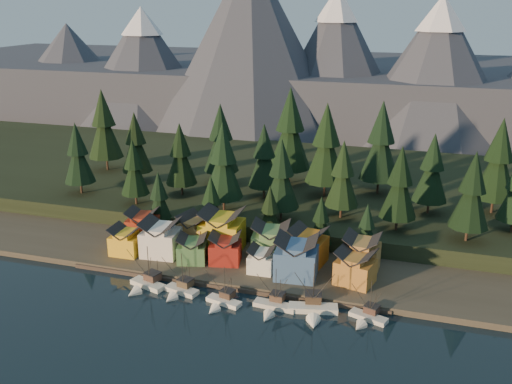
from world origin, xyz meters
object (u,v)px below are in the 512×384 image
(boat_4, at_px, (273,302))
(house_front_1, at_px, (161,237))
(boat_6, at_px, (367,313))
(boat_3, at_px, (221,298))
(boat_5, at_px, (313,304))
(house_back_1, at_px, (197,230))
(house_front_0, at_px, (126,240))
(boat_1, at_px, (144,280))
(boat_2, at_px, (179,286))
(house_back_0, at_px, (143,224))

(boat_4, height_order, house_front_1, house_front_1)
(boat_6, bearing_deg, boat_4, -156.93)
(boat_3, height_order, boat_4, boat_4)
(boat_5, bearing_deg, boat_4, 174.62)
(boat_5, distance_m, boat_6, 11.61)
(boat_4, xyz_separation_m, house_back_1, (-28.26, 23.94, 4.48))
(boat_4, xyz_separation_m, house_front_0, (-44.36, 14.27, 3.60))
(boat_1, xyz_separation_m, boat_6, (52.60, 0.80, -0.35))
(boat_1, bearing_deg, boat_2, 15.80)
(boat_5, bearing_deg, boat_6, -10.20)
(boat_1, xyz_separation_m, boat_2, (9.10, -0.19, -0.06))
(house_back_0, bearing_deg, boat_6, -27.36)
(boat_3, xyz_separation_m, boat_4, (11.75, 1.42, -0.05))
(boat_1, height_order, house_front_0, boat_1)
(boat_2, height_order, boat_3, boat_2)
(house_front_1, bearing_deg, house_back_1, 42.56)
(boat_4, height_order, house_back_1, house_back_1)
(boat_4, relative_size, boat_5, 0.87)
(house_back_1, bearing_deg, house_front_1, -118.50)
(boat_2, distance_m, house_back_0, 32.39)
(boat_3, relative_size, house_front_0, 1.30)
(house_back_1, bearing_deg, boat_3, -42.37)
(boat_2, distance_m, house_front_1, 20.58)
(boat_1, xyz_separation_m, house_front_0, (-12.24, 13.60, 3.22))
(boat_4, bearing_deg, boat_5, 11.13)
(boat_1, distance_m, house_front_0, 18.58)
(boat_3, xyz_separation_m, boat_5, (20.63, 2.49, 0.41))
(boat_1, xyz_separation_m, boat_5, (41.00, 0.40, 0.08))
(boat_2, bearing_deg, house_front_0, 160.37)
(boat_1, xyz_separation_m, boat_4, (32.12, -0.67, -0.38))
(boat_1, relative_size, boat_2, 1.05)
(boat_2, relative_size, boat_6, 1.09)
(boat_3, height_order, house_back_1, house_back_1)
(boat_3, distance_m, boat_6, 32.35)
(house_back_1, bearing_deg, boat_1, -84.86)
(house_back_0, bearing_deg, boat_3, -45.98)
(boat_1, height_order, house_front_1, house_front_1)
(boat_3, height_order, house_front_1, house_front_1)
(boat_3, xyz_separation_m, house_front_0, (-32.61, 15.69, 3.55))
(boat_5, xyz_separation_m, boat_6, (11.60, 0.41, -0.43))
(boat_3, bearing_deg, boat_5, 20.73)
(house_front_1, distance_m, house_back_0, 12.26)
(boat_6, bearing_deg, house_back_0, 179.74)
(house_front_0, relative_size, house_front_1, 0.77)
(boat_2, xyz_separation_m, boat_6, (43.50, 0.99, -0.30))
(boat_1, bearing_deg, house_back_0, 135.16)
(boat_1, relative_size, boat_5, 0.92)
(house_front_0, distance_m, house_back_1, 18.81)
(house_front_0, height_order, house_back_1, house_back_1)
(boat_4, height_order, boat_6, boat_4)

